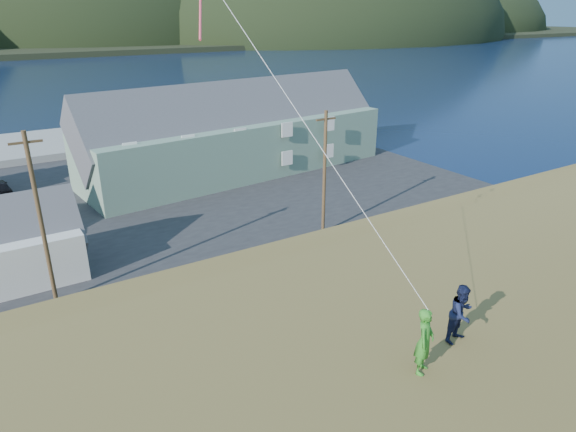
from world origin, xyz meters
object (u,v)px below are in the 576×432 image
at_px(shed_white, 11,243).
at_px(kite_flyer_navy, 462,313).
at_px(lodge, 238,131).
at_px(kite_flyer_green, 425,341).

height_order(shed_white, kite_flyer_navy, kite_flyer_navy).
xyz_separation_m(lodge, kite_flyer_navy, (-12.53, -38.21, 3.77)).
distance_m(kite_flyer_green, kite_flyer_navy, 1.84).
bearing_deg(kite_flyer_green, shed_white, 75.09).
xyz_separation_m(shed_white, kite_flyer_navy, (9.45, -25.20, 5.57)).
bearing_deg(kite_flyer_green, lodge, 38.09).
height_order(kite_flyer_green, kite_flyer_navy, kite_flyer_green).
relative_size(kite_flyer_green, kite_flyer_navy, 1.05).
distance_m(lodge, shed_white, 25.60).
bearing_deg(shed_white, kite_flyer_green, -73.93).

